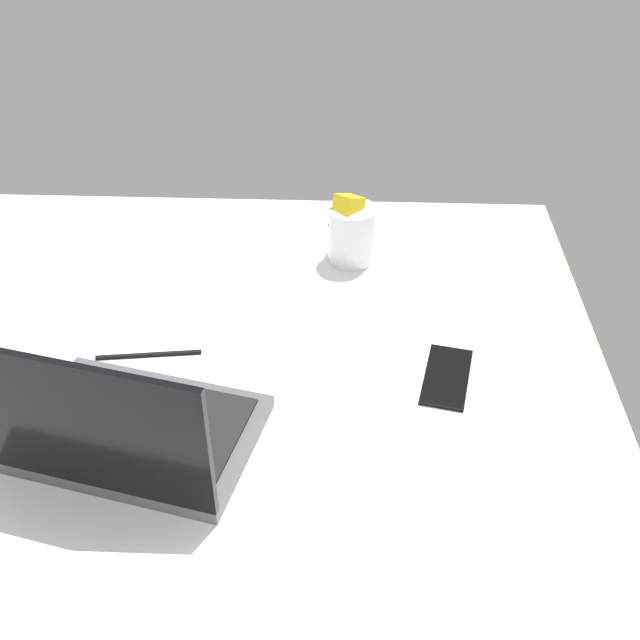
# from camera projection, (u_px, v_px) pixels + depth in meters

# --- Properties ---
(bed_mattress) EXTENTS (1.80, 1.40, 0.18)m
(bed_mattress) POSITION_uv_depth(u_px,v_px,m) (29.00, 469.00, 1.18)
(bed_mattress) COLOR white
(bed_mattress) RESTS_ON ground
(laptop) EXTENTS (0.37, 0.30, 0.23)m
(laptop) POSITION_uv_depth(u_px,v_px,m) (126.00, 430.00, 1.06)
(laptop) COLOR #4C4C51
(laptop) RESTS_ON bed_mattress
(snack_cup) EXTENTS (0.09, 0.10, 0.14)m
(snack_cup) POSITION_uv_depth(u_px,v_px,m) (351.00, 232.00, 1.45)
(snack_cup) COLOR silver
(snack_cup) RESTS_ON bed_mattress
(cell_phone) EXTENTS (0.10, 0.15, 0.01)m
(cell_phone) POSITION_uv_depth(u_px,v_px,m) (447.00, 377.00, 1.21)
(cell_phone) COLOR black
(cell_phone) RESTS_ON bed_mattress
(charger_cable) EXTENTS (0.17, 0.03, 0.01)m
(charger_cable) POSITION_uv_depth(u_px,v_px,m) (149.00, 355.00, 1.25)
(charger_cable) COLOR black
(charger_cable) RESTS_ON bed_mattress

